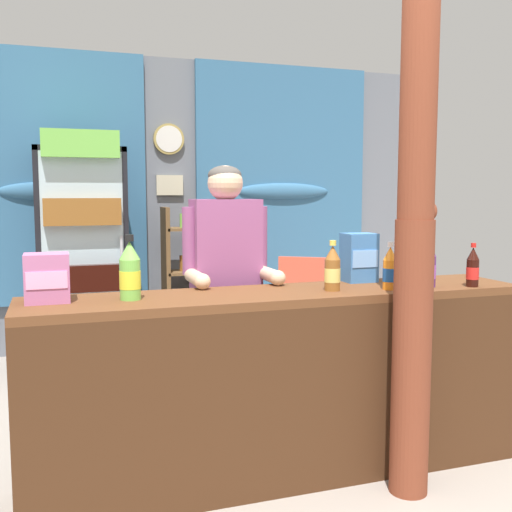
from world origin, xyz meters
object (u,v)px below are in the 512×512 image
Objects in this scene: soda_bottle_cola at (473,268)px; plastic_lawn_chair at (306,298)px; soda_bottle_lime_soda at (130,272)px; soda_bottle_iced_tea at (332,269)px; snack_box_wafer at (47,278)px; soda_bottle_grape_soda at (430,266)px; shopkeeper at (226,273)px; soda_bottle_orange_soda at (390,269)px; bottle_shelf_rack at (191,277)px; timber_post at (415,231)px; stall_counter at (291,371)px; snack_box_biscuit at (359,257)px; drink_fridge at (82,240)px.

plastic_lawn_chair is at bearing 89.65° from soda_bottle_cola.
soda_bottle_lime_soda reaches higher than soda_bottle_iced_tea.
soda_bottle_cola is at bearing -6.37° from snack_box_wafer.
plastic_lawn_chair is 3.45× the size of soda_bottle_grape_soda.
shopkeeper reaches higher than soda_bottle_orange_soda.
timber_post is at bearing -81.86° from bottle_shelf_rack.
stall_counter is 0.52m from soda_bottle_iced_tea.
bottle_shelf_rack is 2.35m from snack_box_biscuit.
soda_bottle_orange_soda is at bearing -86.85° from snack_box_biscuit.
drink_fridge is at bearing 123.99° from soda_bottle_grape_soda.
soda_bottle_cola is at bearing -4.32° from stall_counter.
soda_bottle_orange_soda is (1.24, -0.12, -0.02)m from soda_bottle_lime_soda.
soda_bottle_cola is 0.22m from soda_bottle_grape_soda.
shopkeeper is 0.64m from soda_bottle_iced_tea.
snack_box_wafer is at bearing 164.83° from timber_post.
soda_bottle_grape_soda is at bearing 2.04° from soda_bottle_orange_soda.
drink_fridge reaches higher than snack_box_biscuit.
bottle_shelf_rack is 2.68m from snack_box_wafer.
bottle_shelf_rack is at bearing 71.70° from soda_bottle_lime_soda.
drink_fridge reaches higher than soda_bottle_orange_soda.
snack_box_wafer is at bearing -136.98° from plastic_lawn_chair.
shopkeeper is at bearing -96.92° from bottle_shelf_rack.
plastic_lawn_chair is 1.96m from shopkeeper.
plastic_lawn_chair is 1.94m from snack_box_biscuit.
plastic_lawn_chair is 0.56× the size of shopkeeper.
soda_bottle_cola is (1.12, -0.61, 0.05)m from shopkeeper.
soda_bottle_orange_soda is (0.51, -0.02, 0.46)m from stall_counter.
soda_bottle_lime_soda is at bearing 174.09° from soda_bottle_cola.
snack_box_wafer is at bearing -115.79° from bottle_shelf_rack.
plastic_lawn_chair is (0.49, 2.33, -0.72)m from timber_post.
bottle_shelf_rack is at bearing 151.47° from plastic_lawn_chair.
soda_bottle_lime_soda is 1.31× the size of soda_bottle_cola.
soda_bottle_grape_soda reaches higher than plastic_lawn_chair.
soda_bottle_grape_soda reaches higher than stall_counter.
bottle_shelf_rack is 4.89× the size of snack_box_biscuit.
plastic_lawn_chair is 2.85m from snack_box_wafer.
bottle_shelf_rack is (0.08, 2.55, 0.11)m from stall_counter.
timber_post is (0.48, -0.27, 0.67)m from stall_counter.
soda_bottle_orange_soda is (0.43, -2.57, 0.36)m from bottle_shelf_rack.
timber_post reaches higher than bottle_shelf_rack.
timber_post is at bearing -157.60° from soda_bottle_cola.
snack_box_wafer is (-1.31, 0.11, 0.00)m from soda_bottle_iced_tea.
bottle_shelf_rack reaches higher than soda_bottle_iced_tea.
drink_fridge is at bearing 114.99° from soda_bottle_iced_tea.
timber_post reaches higher than plastic_lawn_chair.
drink_fridge is 2.84m from soda_bottle_grape_soda.
drink_fridge is at bearing -167.34° from bottle_shelf_rack.
shopkeeper reaches higher than stall_counter.
shopkeeper reaches higher than soda_bottle_iced_tea.
soda_bottle_orange_soda is 0.23m from soda_bottle_grape_soda.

